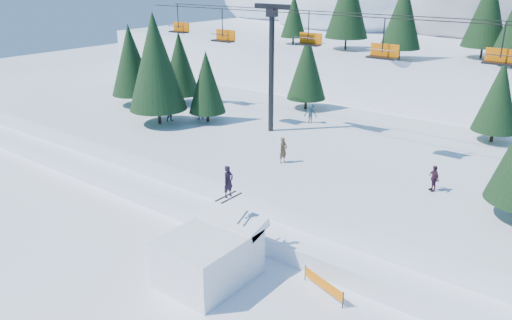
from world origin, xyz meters
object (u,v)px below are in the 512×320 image
Objects in this scene: chairlift at (385,61)px; banner_far at (482,308)px; jump_kicker at (210,255)px; banner_near at (323,284)px.

chairlift is 17.16× the size of banner_far.
chairlift is at bearing 133.36° from banner_far.
jump_kicker is at bearing -95.30° from chairlift.
chairlift is (1.53, 16.51, 7.92)m from jump_kicker.
banner_far is (6.75, 2.86, 0.00)m from banner_near.
banner_far is at bearing 22.94° from banner_near.
jump_kicker is at bearing -156.50° from banner_far.
banner_near and banner_far have the same top height.
banner_far is at bearing -46.64° from chairlift.
banner_near is at bearing -157.06° from banner_far.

